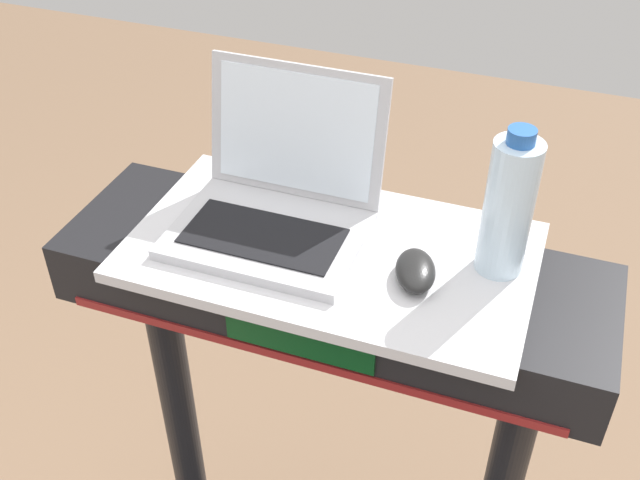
{
  "coord_description": "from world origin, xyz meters",
  "views": [
    {
      "loc": [
        0.31,
        -0.2,
        1.96
      ],
      "look_at": [
        0.0,
        0.65,
        1.26
      ],
      "focal_mm": 42.68,
      "sensor_mm": 36.0,
      "label": 1
    }
  ],
  "objects": [
    {
      "name": "laptop",
      "position": [
        -0.1,
        0.73,
        1.26
      ],
      "size": [
        0.3,
        0.27,
        0.24
      ],
      "rotation": [
        0.0,
        0.0,
        -0.0
      ],
      "color": "#B7B7BC",
      "rests_on": "desk_board"
    },
    {
      "name": "water_bottle",
      "position": [
        0.26,
        0.74,
        1.32
      ],
      "size": [
        0.07,
        0.07,
        0.24
      ],
      "color": "silver",
      "rests_on": "desk_board"
    },
    {
      "name": "desk_board",
      "position": [
        0.0,
        0.7,
        1.2
      ],
      "size": [
        0.64,
        0.37,
        0.02
      ],
      "primitive_type": "cube",
      "color": "silver",
      "rests_on": "treadmill_base"
    },
    {
      "name": "computer_mouse",
      "position": [
        0.14,
        0.67,
        1.23
      ],
      "size": [
        0.09,
        0.11,
        0.03
      ],
      "primitive_type": "ellipsoid",
      "rotation": [
        0.0,
        0.0,
        0.29
      ],
      "color": "black",
      "rests_on": "desk_board"
    }
  ]
}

